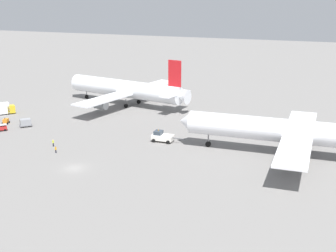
# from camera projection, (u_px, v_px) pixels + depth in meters

# --- Properties ---
(ground_plane) EXTENTS (600.00, 600.00, 0.00)m
(ground_plane) POSITION_uv_depth(u_px,v_px,m) (75.00, 168.00, 93.23)
(ground_plane) COLOR slate
(airliner_at_gate_left) EXTENTS (47.70, 47.50, 16.06)m
(airliner_at_gate_left) POSITION_uv_depth(u_px,v_px,m) (126.00, 89.00, 146.14)
(airliner_at_gate_left) COLOR white
(airliner_at_gate_left) RESTS_ON ground
(airliner_being_pushed) EXTENTS (50.64, 42.90, 15.92)m
(airliner_being_pushed) POSITION_uv_depth(u_px,v_px,m) (290.00, 132.00, 98.89)
(airliner_being_pushed) COLOR silver
(airliner_being_pushed) RESTS_ON ground
(pushback_tug) EXTENTS (8.47, 3.23, 2.95)m
(pushback_tug) POSITION_uv_depth(u_px,v_px,m) (162.00, 137.00, 109.94)
(pushback_tug) COLOR white
(pushback_tug) RESTS_ON ground
(gse_baggage_cart_trailing) EXTENTS (2.94, 3.11, 1.71)m
(gse_baggage_cart_trailing) POSITION_uv_depth(u_px,v_px,m) (1.00, 128.00, 118.73)
(gse_baggage_cart_trailing) COLOR red
(gse_baggage_cart_trailing) RESTS_ON ground
(gse_container_dolly_flat) EXTENTS (3.77, 3.85, 2.15)m
(gse_container_dolly_flat) POSITION_uv_depth(u_px,v_px,m) (25.00, 123.00, 122.48)
(gse_container_dolly_flat) COLOR slate
(gse_container_dolly_flat) RESTS_ON ground
(gse_catering_truck_tall) EXTENTS (5.53, 6.06, 3.50)m
(gse_catering_truck_tall) POSITION_uv_depth(u_px,v_px,m) (4.00, 109.00, 135.28)
(gse_catering_truck_tall) COLOR gold
(gse_catering_truck_tall) RESTS_ON ground
(gse_gpu_cart_small) EXTENTS (2.28, 2.55, 1.90)m
(gse_gpu_cart_small) POSITION_uv_depth(u_px,v_px,m) (6.00, 121.00, 125.41)
(gse_gpu_cart_small) COLOR orange
(gse_gpu_cart_small) RESTS_ON ground
(ground_crew_ramp_agent_by_cones) EXTENTS (0.36, 0.36, 1.73)m
(ground_crew_ramp_agent_by_cones) POSITION_uv_depth(u_px,v_px,m) (53.00, 143.00, 106.42)
(ground_crew_ramp_agent_by_cones) COLOR black
(ground_crew_ramp_agent_by_cones) RESTS_ON ground
(ground_crew_marshaller_foreground) EXTENTS (0.36, 0.50, 1.54)m
(ground_crew_marshaller_foreground) POSITION_uv_depth(u_px,v_px,m) (56.00, 150.00, 102.04)
(ground_crew_marshaller_foreground) COLOR black
(ground_crew_marshaller_foreground) RESTS_ON ground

